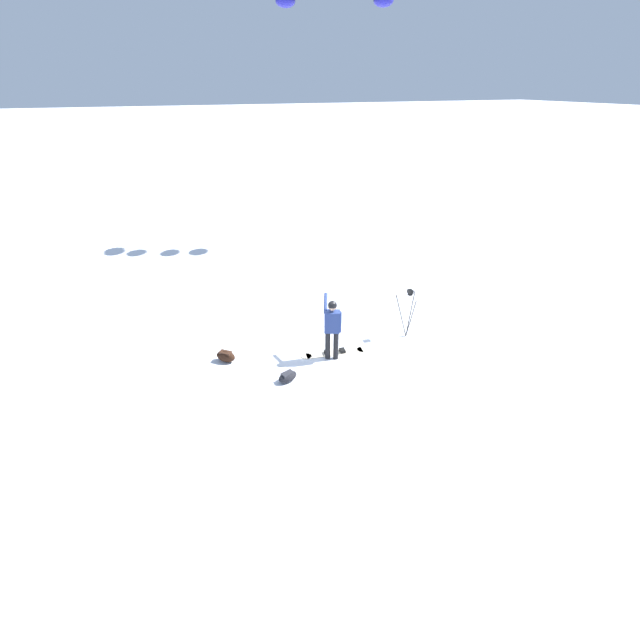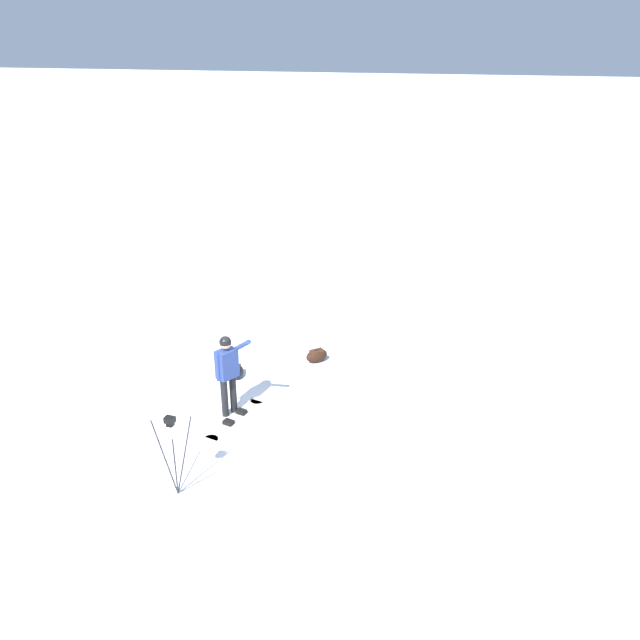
{
  "view_description": "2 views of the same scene",
  "coord_description": "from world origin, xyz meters",
  "px_view_note": "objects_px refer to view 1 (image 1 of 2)",
  "views": [
    {
      "loc": [
        4.35,
        9.97,
        6.67
      ],
      "look_at": [
        0.29,
        0.04,
        1.01
      ],
      "focal_mm": 25.45,
      "sensor_mm": 36.0,
      "label": 1
    },
    {
      "loc": [
        -9.59,
        -4.75,
        6.87
      ],
      "look_at": [
        -0.52,
        -1.68,
        2.63
      ],
      "focal_mm": 35.34,
      "sensor_mm": 36.0,
      "label": 2
    }
  ],
  "objects_px": {
    "snowboarder": "(332,324)",
    "gear_bag_small": "(288,376)",
    "camera_tripod": "(409,304)",
    "snowboard": "(335,353)",
    "gear_bag_large": "(226,356)"
  },
  "relations": [
    {
      "from": "snowboarder",
      "to": "gear_bag_small",
      "type": "xyz_separation_m",
      "value": [
        1.44,
        0.55,
        -0.92
      ]
    },
    {
      "from": "snowboarder",
      "to": "camera_tripod",
      "type": "distance_m",
      "value": 2.52
    },
    {
      "from": "snowboard",
      "to": "camera_tripod",
      "type": "relative_size",
      "value": 1.24
    },
    {
      "from": "gear_bag_large",
      "to": "camera_tripod",
      "type": "relative_size",
      "value": 0.39
    },
    {
      "from": "snowboarder",
      "to": "gear_bag_large",
      "type": "bearing_deg",
      "value": -18.96
    },
    {
      "from": "camera_tripod",
      "to": "gear_bag_small",
      "type": "relative_size",
      "value": 2.51
    },
    {
      "from": "snowboard",
      "to": "gear_bag_large",
      "type": "bearing_deg",
      "value": -14.34
    },
    {
      "from": "gear_bag_small",
      "to": "camera_tripod",
      "type": "bearing_deg",
      "value": -168.26
    },
    {
      "from": "gear_bag_large",
      "to": "gear_bag_small",
      "type": "height_order",
      "value": "gear_bag_large"
    },
    {
      "from": "snowboard",
      "to": "gear_bag_large",
      "type": "height_order",
      "value": "gear_bag_large"
    },
    {
      "from": "snowboard",
      "to": "gear_bag_small",
      "type": "relative_size",
      "value": 3.12
    },
    {
      "from": "gear_bag_large",
      "to": "gear_bag_small",
      "type": "xyz_separation_m",
      "value": [
        -1.24,
        1.47,
        -0.04
      ]
    },
    {
      "from": "snowboarder",
      "to": "gear_bag_large",
      "type": "distance_m",
      "value": 2.98
    },
    {
      "from": "snowboarder",
      "to": "camera_tripod",
      "type": "xyz_separation_m",
      "value": [
        -2.5,
        -0.27,
        0.0
      ]
    },
    {
      "from": "gear_bag_large",
      "to": "gear_bag_small",
      "type": "relative_size",
      "value": 0.98
    }
  ]
}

